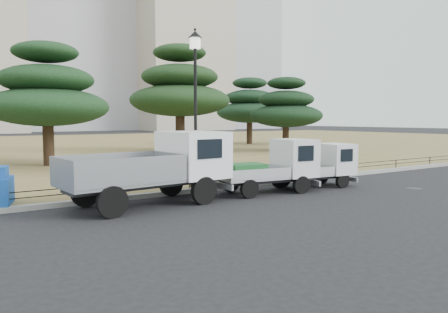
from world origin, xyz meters
TOP-DOWN VIEW (x-y plane):
  - ground at (0.00, 0.00)m, footprint 220.00×220.00m
  - lawn at (0.00, 30.60)m, footprint 120.00×56.00m
  - curb at (0.00, 2.60)m, footprint 120.00×0.25m
  - truck_large at (-2.89, 1.40)m, footprint 5.26×2.47m
  - truck_kei_front at (1.58, 1.14)m, footprint 3.73×1.94m
  - truck_kei_rear at (3.82, 1.10)m, footprint 3.31×1.71m
  - street_lamp at (-0.64, 2.90)m, footprint 0.50×0.50m
  - pipe_fence at (0.00, 2.75)m, footprint 38.00×0.04m
  - manhole at (6.50, -1.20)m, footprint 0.60×0.60m
  - pine_center_left at (-3.52, 13.65)m, footprint 6.39×6.39m
  - pine_center_right at (7.04, 18.74)m, footprint 7.59×7.59m
  - pine_east_near at (14.28, 14.89)m, footprint 5.65×5.65m
  - pine_east_far at (17.38, 23.77)m, footprint 6.48×6.48m
  - tower_east at (40.00, 82.00)m, footprint 20.00×18.00m
  - radio_tower at (72.00, 85.00)m, footprint 1.80×1.80m

SIDE VIEW (x-z plane):
  - ground at x=0.00m, z-range 0.00..0.00m
  - manhole at x=6.50m, z-range 0.00..0.01m
  - lawn at x=0.00m, z-range 0.00..0.15m
  - curb at x=0.00m, z-range 0.00..0.16m
  - pipe_fence at x=0.00m, z-range 0.24..0.64m
  - truck_kei_rear at x=3.82m, z-range 0.00..1.66m
  - truck_kei_front at x=1.58m, z-range 0.00..1.89m
  - truck_large at x=-2.89m, z-range 0.12..2.35m
  - pine_east_near at x=14.28m, z-range 0.59..6.29m
  - pine_center_left at x=-3.52m, z-range 0.65..7.15m
  - pine_east_far at x=17.38m, z-range 0.65..7.17m
  - street_lamp at x=-0.64m, z-range 1.14..6.74m
  - pine_center_right at x=7.04m, z-range 0.79..8.84m
  - tower_east at x=40.00m, z-range 0.00..48.00m
  - radio_tower at x=72.00m, z-range -1.46..61.54m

